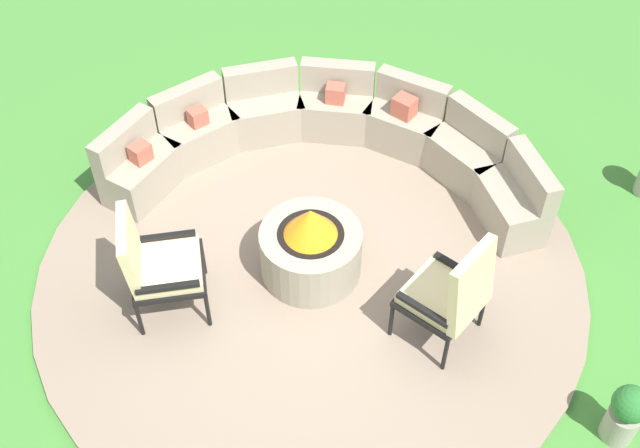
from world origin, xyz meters
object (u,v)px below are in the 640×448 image
object	(u,v)px
fire_pit	(311,247)
lounge_chair_front_left	(155,263)
potted_plant_1	(626,413)
curved_stone_bench	(329,140)
lounge_chair_front_right	(452,293)

from	to	relation	value
fire_pit	lounge_chair_front_left	bearing A→B (deg)	-139.98
potted_plant_1	lounge_chair_front_left	bearing A→B (deg)	-175.22
curved_stone_bench	potted_plant_1	world-z (taller)	curved_stone_bench
lounge_chair_front_left	potted_plant_1	bearing A→B (deg)	61.89
fire_pit	lounge_chair_front_right	size ratio (longest dim) A/B	0.80
lounge_chair_front_left	potted_plant_1	distance (m)	3.75
curved_stone_bench	lounge_chair_front_left	xyz separation A→B (m)	(-0.60, -2.17, 0.24)
lounge_chair_front_right	fire_pit	bearing A→B (deg)	96.99
curved_stone_bench	lounge_chair_front_left	bearing A→B (deg)	-105.49
fire_pit	potted_plant_1	distance (m)	2.78
fire_pit	potted_plant_1	size ratio (longest dim) A/B	1.52
curved_stone_bench	lounge_chair_front_left	distance (m)	2.27
potted_plant_1	curved_stone_bench	bearing A→B (deg)	149.16
lounge_chair_front_right	curved_stone_bench	bearing A→B (deg)	63.37
curved_stone_bench	lounge_chair_front_left	size ratio (longest dim) A/B	3.91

